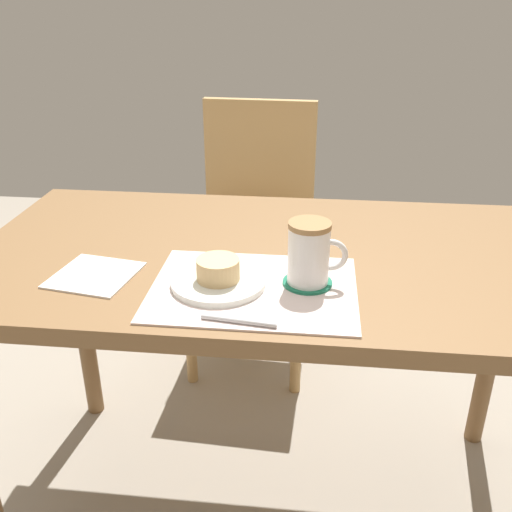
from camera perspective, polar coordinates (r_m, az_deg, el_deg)
The scene contains 10 objects.
ground_plane at distance 1.66m, azimuth 1.46°, elevation -23.13°, with size 4.40×4.40×0.02m, color #9E9384.
dining_table at distance 1.25m, azimuth 1.79°, elevation -2.95°, with size 1.29×0.68×0.73m.
wooden_chair at distance 1.96m, azimuth -0.16°, elevation 3.41°, with size 0.44×0.44×0.89m.
placemat at distance 1.06m, azimuth -0.23°, elevation -3.26°, with size 0.38×0.29×0.00m, color silver.
pastry_plate at distance 1.07m, azimuth -3.78°, elevation -2.60°, with size 0.18×0.18×0.01m, color silver.
pastry at distance 1.06m, azimuth -3.82°, elevation -1.33°, with size 0.08×0.08×0.04m, color #E5BC7F.
coffee_coaster at distance 1.08m, azimuth 5.16°, elevation -2.65°, with size 0.09×0.09×0.01m, color #196B4C.
coffee_mug at distance 1.05m, azimuth 5.42°, elevation 0.34°, with size 0.11×0.08×0.12m.
teaspoon at distance 0.95m, azimuth -1.72°, elevation -6.50°, with size 0.01×0.01×0.13m, color silver.
paper_napkin at distance 1.15m, azimuth -15.82°, elevation -1.84°, with size 0.15×0.15×0.00m, color white.
Camera 1 is at (0.08, -1.10, 1.24)m, focal length 40.00 mm.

